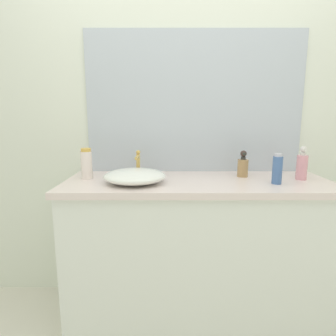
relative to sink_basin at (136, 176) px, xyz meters
name	(u,v)px	position (x,y,z in m)	size (l,w,h in m)	color
bathroom_wall_rear	(183,116)	(0.29, 0.40, 0.34)	(6.00, 0.06, 2.60)	silver
vanity_counter	(197,250)	(0.38, 0.07, -0.50)	(1.62, 0.58, 0.92)	white
wall_mirror_panel	(196,103)	(0.38, 0.36, 0.43)	(1.47, 0.01, 0.95)	#B2BCC6
sink_basin	(136,176)	(0.00, 0.00, 0.00)	(0.36, 0.34, 0.08)	white
faucet	(139,161)	(0.00, 0.18, 0.06)	(0.03, 0.14, 0.17)	#D4AC53
soap_dispenser	(244,166)	(0.68, 0.17, 0.03)	(0.07, 0.07, 0.17)	#A58151
lotion_bottle	(88,164)	(-0.31, 0.12, 0.05)	(0.07, 0.07, 0.19)	white
perfume_bottle	(279,169)	(0.82, -0.02, 0.04)	(0.06, 0.06, 0.18)	#4568A0
spray_can	(303,166)	(1.02, 0.09, 0.05)	(0.06, 0.06, 0.21)	pink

